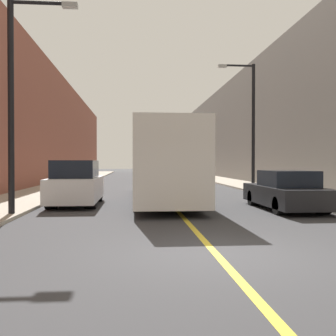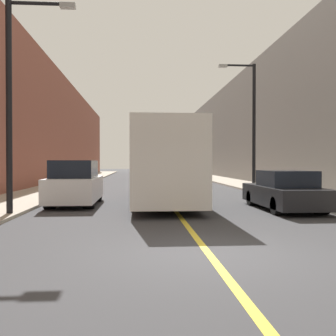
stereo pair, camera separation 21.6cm
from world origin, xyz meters
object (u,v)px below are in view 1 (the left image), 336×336
(street_lamp_right, at_px, (250,119))
(bus, at_px, (160,163))
(car_right_near, at_px, (286,192))
(street_lamp_left, at_px, (17,92))
(parked_suv_left, at_px, (76,184))

(street_lamp_right, bearing_deg, bus, -140.80)
(car_right_near, relative_size, street_lamp_left, 0.69)
(parked_suv_left, relative_size, car_right_near, 0.96)
(street_lamp_left, distance_m, street_lamp_right, 14.60)
(bus, relative_size, parked_suv_left, 2.82)
(parked_suv_left, bearing_deg, street_lamp_left, -112.50)
(street_lamp_left, bearing_deg, street_lamp_right, 42.61)
(parked_suv_left, xyz_separation_m, street_lamp_left, (-1.39, -3.37, 3.21))
(car_right_near, height_order, street_lamp_right, street_lamp_right)
(bus, xyz_separation_m, car_right_near, (4.46, -4.10, -1.09))
(parked_suv_left, xyz_separation_m, car_right_near, (8.07, -2.25, -0.19))
(street_lamp_left, bearing_deg, bus, 46.10)
(street_lamp_left, height_order, street_lamp_right, street_lamp_right)
(bus, relative_size, street_lamp_right, 1.71)
(bus, height_order, street_lamp_right, street_lamp_right)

